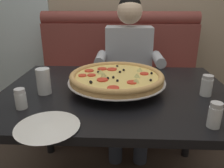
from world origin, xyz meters
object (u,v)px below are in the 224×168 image
at_px(shaker_pepper_flakes, 215,117).
at_px(plate_near_left, 47,125).
at_px(dining_table, 116,103).
at_px(shaker_oregano, 207,87).
at_px(shaker_parmesan, 21,100).
at_px(diner_main, 129,65).
at_px(booth_bench, 119,87).
at_px(drinking_glass, 44,82).
at_px(pizza, 117,77).

bearing_deg(shaker_pepper_flakes, plate_near_left, -176.93).
height_order(dining_table, shaker_oregano, shaker_oregano).
bearing_deg(shaker_parmesan, diner_main, 60.33).
distance_m(booth_bench, drinking_glass, 1.16).
bearing_deg(shaker_pepper_flakes, shaker_oregano, 75.77).
bearing_deg(dining_table, drinking_glass, -170.23).
bearing_deg(shaker_oregano, plate_near_left, -154.31).
distance_m(dining_table, pizza, 0.16).
height_order(shaker_parmesan, shaker_pepper_flakes, shaker_pepper_flakes).
xyz_separation_m(shaker_pepper_flakes, shaker_oregano, (0.08, 0.32, 0.00)).
bearing_deg(drinking_glass, dining_table, 9.77).
distance_m(dining_table, plate_near_left, 0.50).
height_order(pizza, plate_near_left, pizza).
height_order(dining_table, shaker_parmesan, shaker_parmesan).
bearing_deg(pizza, shaker_parmesan, -151.06).
xyz_separation_m(booth_bench, shaker_pepper_flakes, (0.40, -1.32, 0.40)).
xyz_separation_m(diner_main, pizza, (-0.09, -0.68, 0.12)).
relative_size(shaker_parmesan, shaker_pepper_flakes, 0.92).
relative_size(diner_main, shaker_oregano, 11.47).
distance_m(diner_main, shaker_parmesan, 1.07).
distance_m(dining_table, shaker_oregano, 0.50).
xyz_separation_m(dining_table, pizza, (0.00, -0.00, 0.16)).
distance_m(shaker_pepper_flakes, plate_near_left, 0.66).
height_order(diner_main, pizza, diner_main).
relative_size(booth_bench, drinking_glass, 11.63).
relative_size(diner_main, plate_near_left, 4.93).
bearing_deg(shaker_parmesan, dining_table, 29.49).
height_order(plate_near_left, drinking_glass, drinking_glass).
bearing_deg(plate_near_left, shaker_pepper_flakes, 3.07).
relative_size(booth_bench, plate_near_left, 6.27).
xyz_separation_m(shaker_pepper_flakes, plate_near_left, (-0.66, -0.04, -0.03)).
bearing_deg(diner_main, shaker_pepper_flakes, -73.74).
bearing_deg(pizza, dining_table, 130.79).
xyz_separation_m(booth_bench, diner_main, (0.09, -0.27, 0.31)).
bearing_deg(shaker_parmesan, drinking_glass, 74.85).
bearing_deg(shaker_pepper_flakes, shaker_parmesan, 171.29).
distance_m(shaker_parmesan, plate_near_left, 0.24).
bearing_deg(shaker_parmesan, shaker_oregano, 11.92).
bearing_deg(shaker_parmesan, booth_bench, 69.78).
relative_size(dining_table, shaker_parmesan, 13.28).
bearing_deg(dining_table, booth_bench, 90.00).
distance_m(pizza, drinking_glass, 0.40).
relative_size(shaker_pepper_flakes, shaker_oregano, 0.95).
xyz_separation_m(booth_bench, plate_near_left, (-0.26, -1.35, 0.36)).
bearing_deg(shaker_oregano, shaker_parmesan, -168.08).
height_order(booth_bench, dining_table, booth_bench).
xyz_separation_m(shaker_pepper_flakes, drinking_glass, (-0.79, 0.31, 0.02)).
xyz_separation_m(booth_bench, pizza, (0.00, -0.95, 0.43)).
bearing_deg(dining_table, shaker_pepper_flakes, -43.56).
bearing_deg(plate_near_left, pizza, 56.72).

